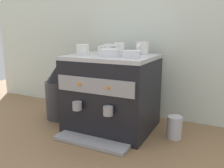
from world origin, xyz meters
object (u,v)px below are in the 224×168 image
at_px(ceramic_cup_0, 119,49).
at_px(coffee_grinder, 59,93).
at_px(ceramic_bowl_1, 110,53).
at_px(ceramic_bowl_0, 131,54).
at_px(espresso_machine, 112,93).
at_px(ceramic_cup_2, 107,49).
at_px(ceramic_cup_1, 83,50).
at_px(ceramic_cup_3, 142,48).
at_px(milk_pitcher, 174,127).

height_order(ceramic_cup_0, coffee_grinder, ceramic_cup_0).
bearing_deg(ceramic_bowl_1, ceramic_bowl_0, 3.04).
height_order(espresso_machine, ceramic_bowl_1, ceramic_bowl_1).
bearing_deg(ceramic_cup_2, ceramic_cup_1, -128.87).
bearing_deg(ceramic_cup_3, ceramic_cup_1, -145.45).
bearing_deg(espresso_machine, coffee_grinder, -178.04).
xyz_separation_m(ceramic_cup_0, coffee_grinder, (-0.46, -0.05, -0.33)).
relative_size(ceramic_bowl_1, coffee_grinder, 0.31).
xyz_separation_m(ceramic_bowl_0, ceramic_bowl_1, (-0.14, -0.01, 0.00)).
xyz_separation_m(ceramic_cup_1, ceramic_cup_3, (0.32, 0.22, 0.01)).
bearing_deg(ceramic_cup_0, ceramic_bowl_1, -94.27).
xyz_separation_m(ceramic_cup_0, ceramic_cup_3, (0.12, 0.11, 0.00)).
distance_m(espresso_machine, ceramic_bowl_0, 0.31).
distance_m(ceramic_cup_3, milk_pitcher, 0.54).
bearing_deg(ceramic_cup_0, espresso_machine, -129.19).
relative_size(ceramic_cup_1, ceramic_cup_3, 0.90).
distance_m(ceramic_cup_1, coffee_grinder, 0.42).
height_order(ceramic_cup_3, coffee_grinder, ceramic_cup_3).
xyz_separation_m(ceramic_cup_0, ceramic_cup_1, (-0.20, -0.11, -0.01)).
distance_m(ceramic_cup_0, ceramic_bowl_1, 0.11).
xyz_separation_m(ceramic_cup_2, coffee_grinder, (-0.36, -0.08, -0.33)).
xyz_separation_m(espresso_machine, ceramic_cup_2, (-0.07, 0.06, 0.28)).
bearing_deg(espresso_machine, milk_pitcher, 3.07).
height_order(espresso_machine, coffee_grinder, espresso_machine).
bearing_deg(ceramic_cup_1, coffee_grinder, 168.14).
bearing_deg(ceramic_cup_1, espresso_machine, 22.01).
xyz_separation_m(ceramic_cup_1, ceramic_bowl_1, (0.19, -0.00, -0.01)).
height_order(ceramic_cup_0, ceramic_bowl_0, ceramic_cup_0).
xyz_separation_m(espresso_machine, ceramic_cup_1, (-0.17, -0.07, 0.28)).
height_order(ceramic_cup_1, ceramic_cup_2, ceramic_cup_1).
bearing_deg(coffee_grinder, espresso_machine, 1.96).
relative_size(ceramic_bowl_0, milk_pitcher, 0.75).
bearing_deg(espresso_machine, ceramic_cup_1, -157.99).
distance_m(ceramic_cup_0, ceramic_cup_3, 0.16).
bearing_deg(coffee_grinder, ceramic_cup_0, 6.49).
bearing_deg(coffee_grinder, ceramic_bowl_1, -7.26).
bearing_deg(ceramic_bowl_0, ceramic_cup_1, -179.31).
height_order(espresso_machine, milk_pitcher, espresso_machine).
xyz_separation_m(ceramic_cup_0, milk_pitcher, (0.38, -0.02, -0.46)).
distance_m(ceramic_cup_1, milk_pitcher, 0.74).
bearing_deg(ceramic_cup_1, ceramic_cup_2, 51.13).
relative_size(ceramic_cup_2, ceramic_bowl_1, 0.73).
xyz_separation_m(ceramic_cup_1, coffee_grinder, (-0.26, 0.05, -0.33)).
distance_m(ceramic_bowl_0, coffee_grinder, 0.67).
bearing_deg(ceramic_bowl_0, ceramic_cup_2, 150.79).
bearing_deg(ceramic_bowl_0, espresso_machine, 157.72).
xyz_separation_m(espresso_machine, ceramic_bowl_1, (0.02, -0.07, 0.27)).
bearing_deg(ceramic_cup_0, ceramic_bowl_0, -38.77).
bearing_deg(ceramic_cup_1, ceramic_cup_3, 34.55).
xyz_separation_m(ceramic_cup_1, milk_pitcher, (0.58, 0.09, -0.45)).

